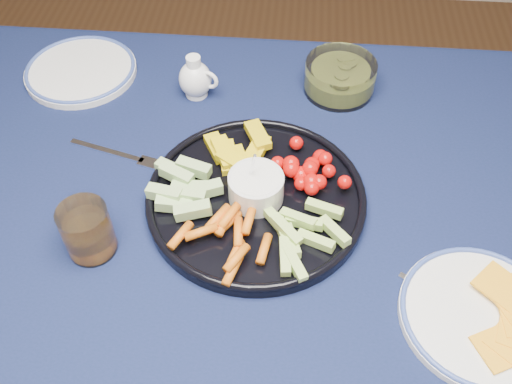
# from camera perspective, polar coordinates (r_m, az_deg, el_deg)

# --- Properties ---
(dining_table) EXTENTS (1.67, 1.07, 0.75)m
(dining_table) POSITION_cam_1_polar(r_m,az_deg,el_deg) (0.94, -0.76, -8.44)
(dining_table) COLOR #51331B
(dining_table) RESTS_ON ground
(crudite_platter) EXTENTS (0.35, 0.35, 0.11)m
(crudite_platter) POSITION_cam_1_polar(r_m,az_deg,el_deg) (0.90, -0.16, -0.33)
(crudite_platter) COLOR black
(crudite_platter) RESTS_ON dining_table
(creamer_pitcher) EXTENTS (0.08, 0.06, 0.09)m
(creamer_pitcher) POSITION_cam_1_polar(r_m,az_deg,el_deg) (1.09, -6.05, 11.19)
(creamer_pitcher) COLOR white
(creamer_pitcher) RESTS_ON dining_table
(pickle_bowl) EXTENTS (0.13, 0.13, 0.06)m
(pickle_bowl) POSITION_cam_1_polar(r_m,az_deg,el_deg) (1.11, 8.37, 11.21)
(pickle_bowl) COLOR white
(pickle_bowl) RESTS_ON dining_table
(cheese_plate) EXTENTS (0.22, 0.22, 0.03)m
(cheese_plate) POSITION_cam_1_polar(r_m,az_deg,el_deg) (0.85, 21.59, -11.32)
(cheese_plate) COLOR white
(cheese_plate) RESTS_ON dining_table
(juice_tumbler) EXTENTS (0.07, 0.07, 0.09)m
(juice_tumbler) POSITION_cam_1_polar(r_m,az_deg,el_deg) (0.87, -16.43, -3.95)
(juice_tumbler) COLOR white
(juice_tumbler) RESTS_ON dining_table
(fork_left) EXTENTS (0.17, 0.06, 0.00)m
(fork_left) POSITION_cam_1_polar(r_m,az_deg,el_deg) (1.01, -13.29, 3.60)
(fork_left) COLOR silver
(fork_left) RESTS_ON dining_table
(fork_right) EXTENTS (0.13, 0.09, 0.00)m
(fork_right) POSITION_cam_1_polar(r_m,az_deg,el_deg) (0.85, 19.28, -10.85)
(fork_right) COLOR silver
(fork_right) RESTS_ON dining_table
(side_plate_extra) EXTENTS (0.22, 0.22, 0.02)m
(side_plate_extra) POSITION_cam_1_polar(r_m,az_deg,el_deg) (1.20, -17.12, 11.57)
(side_plate_extra) COLOR white
(side_plate_extra) RESTS_ON dining_table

